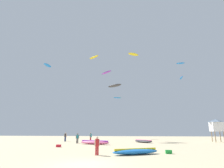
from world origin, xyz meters
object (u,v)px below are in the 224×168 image
(gear_bag, at_px, (169,152))
(kite_aloft_2, at_px, (115,86))
(lifeguard_tower, at_px, (216,125))
(kite_aloft_1, at_px, (181,78))
(person_midground, at_px, (91,136))
(kite_grounded_far, at_px, (136,152))
(kite_aloft_7, at_px, (94,57))
(person_left, at_px, (77,138))
(kite_aloft_0, at_px, (106,72))
(person_foreground, at_px, (97,144))
(kite_aloft_4, at_px, (117,98))
(person_right, at_px, (65,136))
(kite_aloft_3, at_px, (181,63))
(cooler_box, at_px, (59,146))
(kite_grounded_near, at_px, (95,142))
(kite_aloft_6, at_px, (133,54))
(kite_grounded_mid, at_px, (143,141))
(kite_aloft_5, at_px, (48,65))

(gear_bag, relative_size, kite_aloft_2, 0.15)
(lifeguard_tower, bearing_deg, kite_aloft_1, 117.51)
(person_midground, distance_m, kite_grounded_far, 19.11)
(gear_bag, distance_m, kite_aloft_7, 36.73)
(person_left, distance_m, kite_aloft_0, 20.21)
(kite_grounded_far, xyz_separation_m, kite_aloft_7, (-10.24, 28.05, 20.94))
(person_midground, bearing_deg, person_foreground, -61.35)
(person_foreground, xyz_separation_m, kite_aloft_4, (-1.24, 35.49, 10.28))
(person_right, relative_size, kite_aloft_3, 0.75)
(cooler_box, bearing_deg, kite_aloft_1, 43.88)
(lifeguard_tower, relative_size, cooler_box, 7.41)
(kite_grounded_near, bearing_deg, person_foreground, -77.37)
(kite_grounded_far, relative_size, kite_aloft_7, 1.30)
(kite_aloft_6, bearing_deg, person_midground, -114.67)
(kite_grounded_mid, distance_m, kite_aloft_1, 20.19)
(kite_aloft_3, bearing_deg, gear_bag, -108.02)
(kite_grounded_far, xyz_separation_m, kite_aloft_1, (11.64, 27.08, 14.18))
(kite_aloft_2, bearing_deg, person_midground, -133.86)
(person_right, bearing_deg, lifeguard_tower, 106.29)
(kite_grounded_near, height_order, kite_aloft_5, kite_aloft_5)
(lifeguard_tower, xyz_separation_m, kite_aloft_5, (-37.87, 6.89, 15.94))
(gear_bag, bearing_deg, kite_aloft_1, 71.69)
(kite_aloft_2, xyz_separation_m, kite_aloft_7, (-6.22, 6.52, 9.64))
(kite_grounded_far, height_order, kite_aloft_6, kite_aloft_6)
(kite_aloft_3, bearing_deg, kite_aloft_0, -164.18)
(person_midground, distance_m, person_left, 3.90)
(person_left, height_order, kite_aloft_1, kite_aloft_1)
(person_right, bearing_deg, kite_grounded_mid, 96.47)
(person_right, height_order, lifeguard_tower, lifeguard_tower)
(person_midground, height_order, cooler_box, person_midground)
(gear_bag, distance_m, kite_aloft_3, 38.25)
(person_foreground, relative_size, kite_aloft_7, 0.45)
(person_midground, relative_size, person_left, 1.08)
(kite_aloft_5, bearing_deg, kite_grounded_near, -42.73)
(person_right, height_order, kite_aloft_5, kite_aloft_5)
(gear_bag, bearing_deg, kite_aloft_3, 71.98)
(kite_aloft_0, relative_size, kite_aloft_3, 1.56)
(person_left, relative_size, kite_aloft_6, 0.44)
(lifeguard_tower, xyz_separation_m, kite_aloft_0, (-21.91, 6.47, 13.21))
(person_left, xyz_separation_m, cooler_box, (-0.28, -7.15, -0.77))
(kite_aloft_0, distance_m, kite_aloft_1, 18.34)
(kite_grounded_near, bearing_deg, kite_aloft_3, 46.56)
(kite_aloft_6, bearing_deg, kite_aloft_7, -144.04)
(kite_grounded_near, bearing_deg, kite_aloft_4, 86.10)
(cooler_box, bearing_deg, kite_aloft_4, 79.59)
(kite_grounded_mid, relative_size, lifeguard_tower, 0.94)
(person_midground, distance_m, kite_aloft_7, 22.97)
(kite_grounded_mid, height_order, kite_aloft_0, kite_aloft_0)
(kite_aloft_2, xyz_separation_m, kite_aloft_3, (17.15, 10.59, 8.42))
(kite_aloft_0, relative_size, kite_aloft_4, 1.51)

